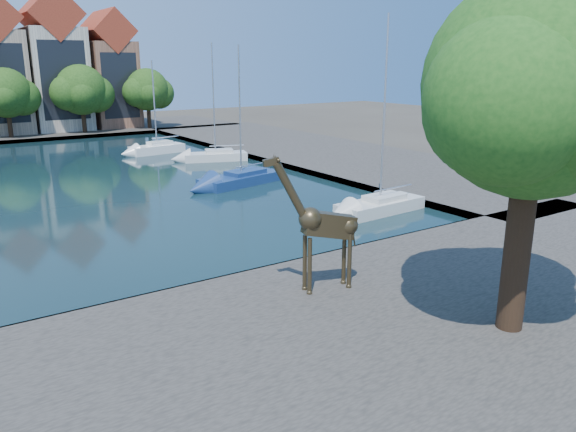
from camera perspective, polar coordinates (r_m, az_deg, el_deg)
The scene contains 15 objects.
ground at distance 21.67m, azimuth -11.49°, elevation -8.28°, with size 160.00×160.00×0.00m, color #38332B.
water_basin at distance 43.97m, azimuth -23.72°, elevation 2.88°, with size 38.00×50.00×0.08m, color black.
near_quay at distance 15.98m, azimuth -1.36°, elevation -16.06°, with size 50.00×14.00×0.50m, color #44413B.
right_quay at distance 54.04m, azimuth 3.29°, elevation 6.50°, with size 14.00×52.00×0.50m, color #44413B.
plane_tree at distance 17.71m, azimuth 24.02°, elevation 11.13°, with size 8.32×6.40×10.62m.
townhouse_east_mid at distance 76.16m, azimuth -22.64°, elevation 13.89°, with size 6.43×9.18×16.65m.
townhouse_east_end at distance 77.78m, azimuth -17.77°, elevation 13.60°, with size 5.44×9.18×14.43m.
far_tree_mid_east at distance 69.73m, azimuth -26.65°, elevation 10.96°, with size 7.02×5.40×7.52m.
far_tree_east at distance 71.25m, azimuth -20.18°, elevation 11.79°, with size 7.54×5.80×7.84m.
far_tree_far_east at distance 73.61m, azimuth -14.02°, elevation 12.22°, with size 6.76×5.20×7.36m.
giraffe_statue at distance 20.04m, azimuth 3.49°, elevation -0.90°, with size 3.51×1.09×5.04m.
sailboat_right_a at distance 33.19m, azimuth 9.35°, elevation 1.34°, with size 5.78×2.35×11.05m.
sailboat_right_b at distance 40.51m, azimuth -4.76°, elevation 3.98°, with size 6.82×3.68×9.64m.
sailboat_right_c at distance 50.63m, azimuth -7.38°, elevation 6.23°, with size 5.79×3.60×10.09m.
sailboat_right_d at distance 55.67m, azimuth -13.17°, elevation 6.85°, with size 5.36×2.46×8.64m.
Camera 1 is at (-7.30, -18.51, 8.59)m, focal length 35.00 mm.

